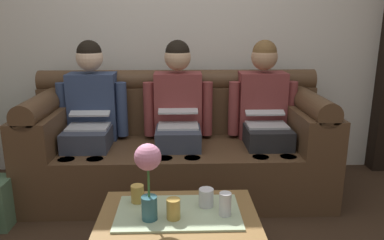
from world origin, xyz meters
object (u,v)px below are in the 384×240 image
at_px(coffee_table, 178,220).
at_px(cup_near_left, 206,198).
at_px(flower_vase, 148,170).
at_px(cup_near_right, 173,209).
at_px(couch, 178,147).
at_px(cup_far_left, 137,194).
at_px(person_middle, 178,113).
at_px(cup_far_center, 225,204).
at_px(person_right, 264,112).
at_px(person_left, 91,113).

distance_m(coffee_table, cup_near_left, 0.20).
height_order(coffee_table, flower_vase, flower_vase).
relative_size(flower_vase, cup_near_right, 3.74).
xyz_separation_m(couch, flower_vase, (-0.15, -1.13, 0.26)).
xyz_separation_m(cup_near_left, cup_far_left, (-0.39, 0.06, -0.00)).
xyz_separation_m(person_middle, flower_vase, (-0.15, -1.12, -0.03)).
bearing_deg(cup_far_center, person_middle, 102.98).
relative_size(couch, coffee_table, 2.69).
relative_size(cup_near_left, cup_far_center, 0.80).
bearing_deg(couch, cup_far_left, -104.15).
relative_size(cup_near_right, cup_far_left, 1.11).
xyz_separation_m(flower_vase, cup_near_right, (0.13, 0.00, -0.22)).
xyz_separation_m(person_right, coffee_table, (-0.69, -1.04, -0.36)).
bearing_deg(person_middle, person_left, 179.98).
relative_size(coffee_table, cup_far_left, 8.60).
bearing_deg(cup_far_center, coffee_table, 169.60).
distance_m(couch, person_middle, 0.29).
bearing_deg(cup_far_center, cup_near_left, 131.75).
height_order(person_left, coffee_table, person_left).
relative_size(person_left, person_middle, 1.00).
xyz_separation_m(couch, person_middle, (0.00, -0.00, 0.29)).
bearing_deg(cup_near_right, cup_far_center, 5.94).
bearing_deg(cup_near_right, coffee_table, 71.65).
relative_size(coffee_table, cup_far_center, 6.77).
bearing_deg(person_left, couch, 0.34).
bearing_deg(couch, cup_far_center, -77.07).
relative_size(person_left, cup_far_center, 9.56).
bearing_deg(cup_far_left, coffee_table, -27.43).
distance_m(person_left, person_right, 1.38).
relative_size(cup_far_center, cup_far_left, 1.27).
xyz_separation_m(person_right, flower_vase, (-0.84, -1.12, -0.03)).
distance_m(cup_far_center, cup_far_left, 0.51).
bearing_deg(person_middle, couch, 90.00).
height_order(flower_vase, cup_far_center, flower_vase).
relative_size(flower_vase, cup_far_center, 3.26).
distance_m(cup_near_left, cup_near_right, 0.23).
bearing_deg(cup_near_right, person_right, 57.39).
bearing_deg(couch, flower_vase, -97.59).
relative_size(person_right, cup_far_left, 12.14).
xyz_separation_m(person_right, cup_far_left, (-0.93, -0.92, -0.25)).
bearing_deg(coffee_table, person_right, 56.50).
bearing_deg(coffee_table, cup_near_left, 20.65).
relative_size(person_middle, cup_far_left, 12.14).
bearing_deg(cup_near_left, person_middle, 99.07).
bearing_deg(person_left, person_middle, -0.02).
relative_size(person_middle, cup_near_left, 12.00).
bearing_deg(cup_near_left, coffee_table, -159.35).
relative_size(person_middle, person_right, 1.00).
xyz_separation_m(person_left, person_middle, (0.69, -0.00, 0.00)).
height_order(couch, flower_vase, couch).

